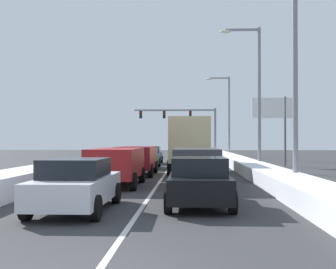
{
  "coord_description": "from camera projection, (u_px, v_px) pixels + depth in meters",
  "views": [
    {
      "loc": [
        1.39,
        -5.9,
        2.03
      ],
      "look_at": [
        -0.85,
        42.28,
        2.69
      ],
      "focal_mm": 46.04,
      "sensor_mm": 36.0,
      "label": 1
    }
  ],
  "objects": [
    {
      "name": "lane_stripe_between_right_lane_and_center_lane",
      "position": [
        169.0,
        169.0,
        30.82
      ],
      "size": [
        0.14,
        54.83,
        0.01
      ],
      "primitive_type": "cube",
      "color": "silver",
      "rests_on": "ground"
    },
    {
      "name": "roadside_sign_right",
      "position": [
        272.0,
        115.0,
        34.07
      ],
      "size": [
        3.2,
        0.16,
        5.5
      ],
      "color": "#59595B",
      "rests_on": "ground"
    },
    {
      "name": "box_truck_right_lane_third",
      "position": [
        189.0,
        142.0,
        26.91
      ],
      "size": [
        2.53,
        7.2,
        3.36
      ],
      "color": "slate",
      "rests_on": "ground"
    },
    {
      "name": "sedan_tan_right_lane_fourth",
      "position": [
        191.0,
        156.0,
        34.58
      ],
      "size": [
        2.0,
        4.5,
        1.51
      ],
      "color": "#937F60",
      "rests_on": "ground"
    },
    {
      "name": "street_lamp_right_near",
      "position": [
        287.0,
        66.0,
        18.19
      ],
      "size": [
        2.66,
        0.36,
        8.7
      ],
      "color": "gray",
      "rests_on": "ground"
    },
    {
      "name": "snow_bank_right_shoulder",
      "position": [
        243.0,
        164.0,
        30.58
      ],
      "size": [
        1.71,
        54.83,
        0.68
      ],
      "primitive_type": "cube",
      "color": "white",
      "rests_on": "ground"
    },
    {
      "name": "sedan_black_right_lane_nearest",
      "position": [
        199.0,
        181.0,
        13.38
      ],
      "size": [
        2.0,
        4.5,
        1.51
      ],
      "color": "black",
      "rests_on": "ground"
    },
    {
      "name": "street_lamp_right_mid",
      "position": [
        254.0,
        87.0,
        28.14
      ],
      "size": [
        2.66,
        0.36,
        9.45
      ],
      "color": "gray",
      "rests_on": "ground"
    },
    {
      "name": "suv_charcoal_right_lane_second",
      "position": [
        196.0,
        163.0,
        19.21
      ],
      "size": [
        2.16,
        4.9,
        1.67
      ],
      "color": "#38383D",
      "rests_on": "ground"
    },
    {
      "name": "suv_red_center_lane_second",
      "position": [
        117.0,
        163.0,
        19.1
      ],
      "size": [
        2.16,
        4.9,
        1.67
      ],
      "color": "maroon",
      "rests_on": "ground"
    },
    {
      "name": "snow_bank_left_shoulder",
      "position": [
        95.0,
        163.0,
        31.07
      ],
      "size": [
        1.91,
        54.83,
        0.83
      ],
      "primitive_type": "cube",
      "color": "white",
      "rests_on": "ground"
    },
    {
      "name": "suv_silver_right_lane_fifth",
      "position": [
        192.0,
        151.0,
        41.32
      ],
      "size": [
        2.16,
        4.9,
        1.67
      ],
      "color": "#B7BABF",
      "rests_on": "ground"
    },
    {
      "name": "suv_maroon_center_lane_third",
      "position": [
        137.0,
        158.0,
        25.06
      ],
      "size": [
        2.16,
        4.9,
        1.67
      ],
      "color": "maroon",
      "rests_on": "ground"
    },
    {
      "name": "ground_plane",
      "position": [
        165.0,
        174.0,
        25.84
      ],
      "size": [
        129.6,
        129.6,
        0.0
      ],
      "primitive_type": "plane",
      "color": "#333335"
    },
    {
      "name": "sedan_white_center_lane_nearest",
      "position": [
        76.0,
        184.0,
        12.36
      ],
      "size": [
        2.0,
        4.5,
        1.51
      ],
      "color": "silver",
      "rests_on": "ground"
    },
    {
      "name": "traffic_light_gantry",
      "position": [
        186.0,
        120.0,
        55.71
      ],
      "size": [
        10.6,
        0.47,
        6.2
      ],
      "color": "slate",
      "rests_on": "ground"
    },
    {
      "name": "sedan_navy_center_lane_fifth",
      "position": [
        150.0,
        155.0,
        37.35
      ],
      "size": [
        2.0,
        4.5,
        1.51
      ],
      "color": "navy",
      "rests_on": "ground"
    },
    {
      "name": "sedan_green_center_lane_fourth",
      "position": [
        145.0,
        158.0,
        31.03
      ],
      "size": [
        2.0,
        4.5,
        1.51
      ],
      "color": "#1E5633",
      "rests_on": "ground"
    },
    {
      "name": "street_lamp_right_far",
      "position": [
        226.0,
        110.0,
        48.06
      ],
      "size": [
        2.66,
        0.36,
        9.16
      ],
      "color": "gray",
      "rests_on": "ground"
    }
  ]
}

